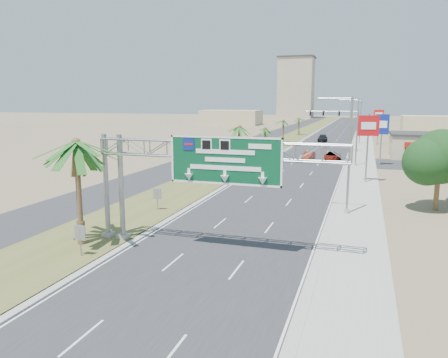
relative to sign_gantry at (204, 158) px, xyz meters
name	(u,v)px	position (x,y,z in m)	size (l,w,h in m)	color
ground	(149,322)	(1.06, -9.93, -6.06)	(600.00, 600.00, 0.00)	#8C7A59
road	(332,136)	(1.06, 100.07, -6.05)	(12.00, 300.00, 0.02)	#28282B
sidewalk_right	(364,137)	(9.56, 100.07, -6.01)	(4.00, 300.00, 0.10)	#9E9B93
median_grass	(297,135)	(-8.94, 100.07, -6.00)	(7.00, 300.00, 0.12)	#525D29
opposing_road	(273,135)	(-15.94, 100.07, -6.05)	(8.00, 300.00, 0.02)	#28282B
sign_gantry	(204,158)	(0.00, 0.00, 0.00)	(16.75, 1.24, 7.50)	gray
palm_near	(76,143)	(-8.14, -1.93, 0.87)	(5.70, 5.70, 8.35)	brown
palm_row_b	(202,142)	(-8.44, 22.07, -1.16)	(3.99, 3.99, 5.95)	brown
palm_row_c	(240,128)	(-8.44, 38.07, -0.39)	(3.99, 3.99, 6.75)	brown
palm_row_d	(265,129)	(-8.44, 56.07, -1.64)	(3.99, 3.99, 5.45)	brown
palm_row_e	(283,121)	(-8.44, 75.07, -0.97)	(3.99, 3.99, 6.15)	brown
palm_row_f	(299,119)	(-8.44, 100.07, -1.35)	(3.99, 3.99, 5.75)	brown
streetlight_near	(347,160)	(8.36, 12.07, -1.36)	(3.27, 0.44, 10.00)	gray
streetlight_mid	(355,135)	(8.36, 42.07, -1.36)	(3.27, 0.44, 10.00)	gray
streetlight_far	(359,123)	(8.36, 78.07, -1.36)	(3.27, 0.44, 10.00)	gray
signal_mast	(347,126)	(6.23, 62.05, -1.21)	(10.28, 0.71, 8.00)	gray
store_building	(447,147)	(23.06, 56.07, -4.06)	(18.00, 10.00, 4.00)	tan
oak_near	(439,160)	(16.06, 16.07, -1.53)	(4.50, 4.50, 6.80)	brown
median_signback_a	(80,235)	(-6.74, -3.93, -4.61)	(0.75, 0.08, 2.08)	gray
median_signback_b	(157,195)	(-7.44, 8.07, -4.61)	(0.75, 0.08, 2.08)	gray
tower_distant	(296,88)	(-30.94, 240.07, 11.44)	(20.00, 16.00, 35.00)	tan
building_distant_left	(231,117)	(-43.94, 150.07, -3.06)	(24.00, 14.00, 6.00)	tan
building_distant_right	(435,124)	(31.06, 130.07, -3.56)	(20.00, 12.00, 5.00)	tan
car_left_lane	(258,172)	(-3.11, 27.88, -5.34)	(1.70, 4.23, 1.44)	black
car_mid_lane	(308,156)	(0.98, 46.74, -5.36)	(1.48, 4.23, 1.40)	maroon
car_right_lane	(332,157)	(4.71, 46.93, -5.34)	(2.38, 5.16, 1.44)	gray
car_far	(323,138)	(-0.03, 82.14, -5.27)	(2.21, 5.44, 1.58)	black
pole_sign_red_near	(368,129)	(10.06, 28.21, 0.33)	(2.41, 0.77, 8.20)	gray
pole_sign_blue	(382,127)	(12.09, 43.97, -0.16)	(2.02, 0.57, 7.92)	gray
pole_sign_red_far	(379,116)	(12.41, 78.16, 0.23)	(2.20, 0.36, 7.99)	gray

